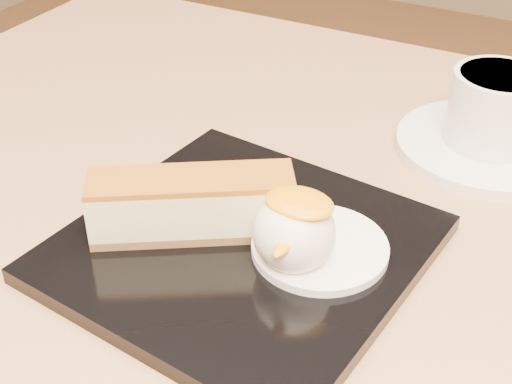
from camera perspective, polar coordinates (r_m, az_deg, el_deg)
The scene contains 8 objects.
dessert_plate at distance 0.48m, azimuth -1.12°, elevation -4.53°, with size 0.22×0.22×0.01m, color black.
cheesecake at distance 0.48m, azimuth -5.15°, elevation -1.00°, with size 0.13×0.10×0.04m.
cream_smear at distance 0.47m, azimuth 5.13°, elevation -4.45°, with size 0.09×0.09×0.01m, color white.
ice_cream_scoop at distance 0.44m, azimuth 3.06°, elevation -3.23°, with size 0.05×0.05×0.05m, color white.
mango_sauce at distance 0.43m, azimuth 3.50°, elevation -0.87°, with size 0.04×0.03×0.01m, color #FC9607.
mint_sprig at distance 0.49m, azimuth 3.16°, elevation -1.53°, with size 0.03×0.02×0.00m.
saucer at distance 0.62m, azimuth 18.00°, elevation 3.54°, with size 0.15×0.15×0.01m, color white.
coffee_cup at distance 0.61m, azimuth 18.75°, elevation 6.40°, with size 0.10×0.07×0.06m.
Camera 1 is at (0.21, -0.33, 1.03)m, focal length 50.00 mm.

